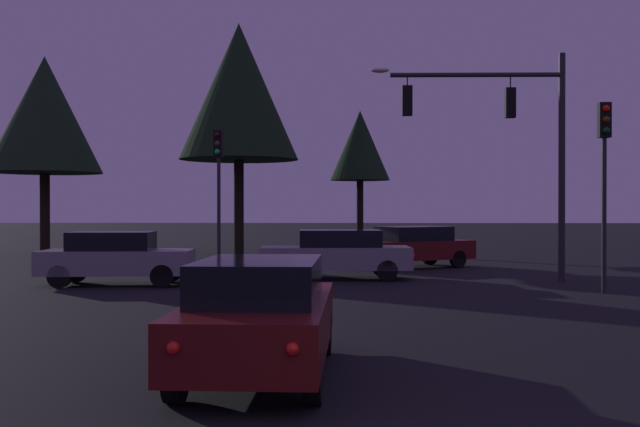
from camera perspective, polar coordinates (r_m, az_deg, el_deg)
name	(u,v)px	position (r m, az deg, el deg)	size (l,w,h in m)	color
ground_plane	(366,263)	(29.61, 3.59, -3.84)	(168.00, 168.00, 0.00)	black
traffic_signal_mast_arm	(508,127)	(23.02, 14.24, 6.45)	(5.81, 0.42, 6.82)	#232326
traffic_light_corner_left	(219,173)	(25.23, -7.80, 3.12)	(0.34, 0.37, 4.82)	#232326
traffic_light_corner_right	(604,159)	(20.36, 21.02, 3.90)	(0.30, 0.35, 4.90)	#232326
car_nearside_lane	(260,315)	(9.76, -4.61, -7.76)	(1.83, 4.47, 1.52)	#4C0F0F
car_crossing_left	(337,253)	(22.95, 1.28, -3.07)	(4.74, 2.01, 1.52)	gray
car_crossing_right	(116,257)	(21.91, -15.40, -3.25)	(4.40, 2.11, 1.52)	gray
car_far_lane	(412,246)	(27.50, 7.05, -2.50)	(4.92, 3.95, 1.52)	#4C0F0F
tree_behind_sign	(360,146)	(36.36, 3.10, 5.18)	(2.91, 2.91, 6.97)	black
tree_left_far	(239,92)	(34.27, -6.26, 9.27)	(5.40, 5.40, 10.61)	black
tree_center_horizon	(45,115)	(36.00, -20.40, 7.11)	(5.11, 5.11, 9.08)	black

